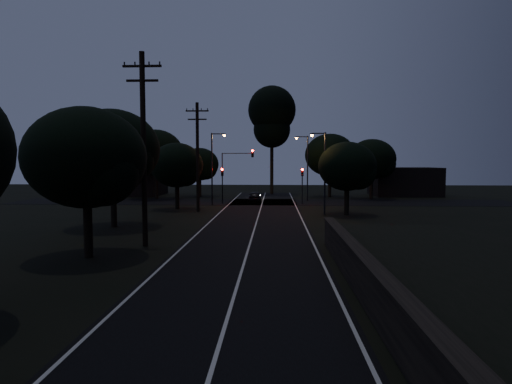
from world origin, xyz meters
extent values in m
plane|color=black|center=(0.00, 0.00, 0.00)|extent=(160.00, 160.00, 0.00)
cube|color=black|center=(0.00, 22.00, 0.01)|extent=(8.00, 70.00, 0.02)
cube|color=black|center=(0.00, 42.00, 0.01)|extent=(60.00, 8.00, 0.02)
cube|color=beige|center=(0.00, 22.00, 0.03)|extent=(0.12, 70.00, 0.01)
cube|color=beige|center=(-3.75, 22.00, 0.03)|extent=(0.12, 70.00, 0.01)
cube|color=beige|center=(3.75, 22.00, 0.03)|extent=(0.12, 70.00, 0.01)
cube|color=black|center=(4.60, 3.00, 0.75)|extent=(0.40, 26.00, 1.50)
cube|color=black|center=(4.60, 3.00, 1.55)|extent=(0.55, 26.00, 0.10)
cube|color=black|center=(8.00, 3.00, 0.60)|extent=(6.50, 26.00, 1.20)
cylinder|color=black|center=(-6.00, 15.00, 5.50)|extent=(0.30, 0.30, 11.00)
cube|color=black|center=(-6.00, 15.00, 10.20)|extent=(2.20, 0.12, 0.12)
cube|color=black|center=(-6.00, 15.00, 9.40)|extent=(1.80, 0.12, 0.12)
cylinder|color=black|center=(-6.00, 32.00, 5.25)|extent=(0.30, 0.30, 10.50)
cube|color=black|center=(-6.00, 32.00, 9.70)|extent=(2.20, 0.12, 0.12)
cube|color=black|center=(-6.00, 32.00, 8.90)|extent=(1.80, 0.12, 0.12)
cylinder|color=black|center=(-8.00, 12.00, 1.41)|extent=(0.44, 0.44, 2.82)
ellipsoid|color=black|center=(-8.00, 12.00, 5.06)|extent=(5.98, 5.98, 5.08)
sphere|color=black|center=(-6.95, 11.40, 4.46)|extent=(3.59, 3.59, 3.59)
cylinder|color=black|center=(-10.50, 22.00, 1.60)|extent=(0.44, 0.44, 3.19)
ellipsoid|color=black|center=(-10.50, 22.00, 5.78)|extent=(6.89, 6.89, 5.86)
sphere|color=black|center=(-9.29, 21.31, 5.09)|extent=(4.14, 4.14, 4.14)
cylinder|color=black|center=(-8.50, 34.00, 1.25)|extent=(0.44, 0.44, 2.50)
ellipsoid|color=black|center=(-8.50, 34.00, 4.50)|extent=(5.33, 5.33, 4.53)
sphere|color=black|center=(-7.57, 33.47, 3.97)|extent=(3.20, 3.20, 3.20)
cylinder|color=black|center=(-9.00, 50.00, 1.25)|extent=(0.44, 0.44, 2.49)
ellipsoid|color=black|center=(-9.00, 50.00, 4.49)|extent=(5.34, 5.34, 4.54)
sphere|color=black|center=(-8.07, 49.47, 3.96)|extent=(3.20, 3.20, 3.20)
cylinder|color=black|center=(-14.00, 46.00, 1.68)|extent=(0.44, 0.44, 3.35)
ellipsoid|color=black|center=(-14.00, 46.00, 6.00)|extent=(7.06, 7.06, 6.00)
sphere|color=black|center=(-12.76, 45.29, 5.30)|extent=(4.24, 4.24, 4.24)
cylinder|color=black|center=(9.00, 50.00, 1.59)|extent=(0.44, 0.44, 3.18)
ellipsoid|color=black|center=(9.00, 50.00, 5.75)|extent=(6.85, 6.85, 5.82)
sphere|color=black|center=(10.20, 49.32, 5.07)|extent=(4.11, 4.11, 4.11)
cylinder|color=black|center=(14.00, 47.00, 1.43)|extent=(0.44, 0.44, 2.87)
ellipsoid|color=black|center=(14.00, 47.00, 5.17)|extent=(6.12, 6.12, 5.20)
sphere|color=black|center=(15.07, 46.39, 4.55)|extent=(3.67, 3.67, 3.67)
cylinder|color=black|center=(8.00, 30.00, 1.23)|extent=(0.44, 0.44, 2.47)
ellipsoid|color=black|center=(8.00, 30.00, 4.43)|extent=(5.24, 5.24, 4.45)
sphere|color=black|center=(8.92, 29.48, 3.91)|extent=(3.14, 3.14, 3.14)
cylinder|color=black|center=(1.00, 55.00, 4.41)|extent=(0.50, 0.50, 8.82)
sphere|color=black|center=(1.00, 55.00, 12.51)|extent=(7.06, 7.06, 7.06)
sphere|color=black|center=(1.00, 55.00, 9.62)|extent=(5.45, 5.45, 5.45)
cube|color=black|center=(-20.00, 52.00, 2.20)|extent=(10.00, 8.00, 4.40)
cube|color=black|center=(20.00, 53.00, 2.00)|extent=(9.00, 7.00, 4.00)
cylinder|color=black|center=(-4.60, 40.00, 1.60)|extent=(0.12, 0.12, 3.20)
cube|color=black|center=(-4.60, 40.00, 3.65)|extent=(0.28, 0.22, 0.90)
sphere|color=#FF0705|center=(-4.60, 39.87, 3.95)|extent=(0.22, 0.22, 0.22)
cylinder|color=black|center=(4.60, 40.00, 1.60)|extent=(0.12, 0.12, 3.20)
cube|color=black|center=(4.60, 40.00, 3.65)|extent=(0.28, 0.22, 0.90)
sphere|color=#FF0705|center=(4.60, 39.87, 3.95)|extent=(0.22, 0.22, 0.22)
cylinder|color=black|center=(-4.60, 40.00, 2.50)|extent=(0.12, 0.12, 5.00)
cube|color=black|center=(-1.10, 40.00, 5.80)|extent=(0.28, 0.22, 0.90)
sphere|color=#FF0705|center=(-1.10, 39.87, 6.10)|extent=(0.22, 0.22, 0.22)
cube|color=black|center=(-2.85, 40.00, 5.80)|extent=(3.50, 0.08, 0.08)
cylinder|color=black|center=(-5.50, 38.00, 4.00)|extent=(0.16, 0.16, 8.00)
cube|color=black|center=(-4.80, 38.00, 7.90)|extent=(1.40, 0.10, 0.10)
cube|color=black|center=(-4.10, 38.00, 7.85)|extent=(0.35, 0.22, 0.12)
sphere|color=orange|center=(-4.10, 38.00, 7.75)|extent=(0.26, 0.26, 0.26)
cylinder|color=black|center=(5.50, 44.00, 4.00)|extent=(0.16, 0.16, 8.00)
cube|color=black|center=(4.80, 44.00, 7.90)|extent=(1.40, 0.10, 0.10)
cube|color=black|center=(4.10, 44.00, 7.85)|extent=(0.35, 0.22, 0.12)
sphere|color=orange|center=(4.10, 44.00, 7.75)|extent=(0.26, 0.26, 0.26)
cylinder|color=black|center=(6.00, 30.00, 3.75)|extent=(0.16, 0.16, 7.50)
cube|color=black|center=(5.40, 30.00, 7.40)|extent=(1.20, 0.10, 0.10)
cube|color=black|center=(4.80, 30.00, 7.35)|extent=(0.35, 0.22, 0.12)
sphere|color=orange|center=(4.80, 30.00, 7.25)|extent=(0.26, 0.26, 0.26)
imported|color=black|center=(-0.98, 42.97, 0.62)|extent=(1.46, 3.63, 1.23)
camera|label=1|loc=(1.45, -9.05, 4.87)|focal=30.00mm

